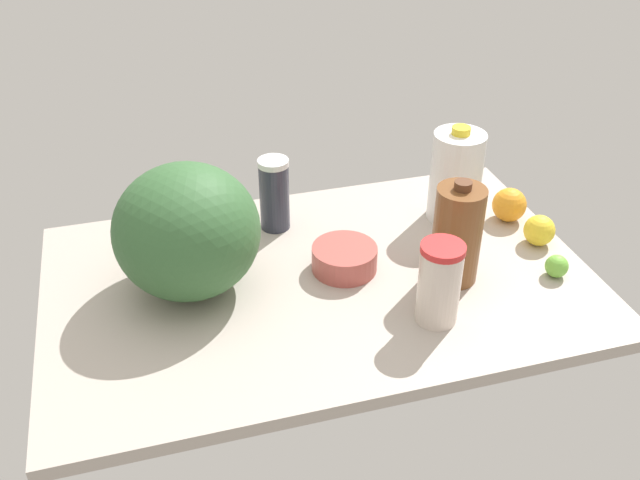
{
  "coord_description": "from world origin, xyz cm",
  "views": [
    {
      "loc": [
        34.96,
        123.02,
        97.03
      ],
      "look_at": [
        0.0,
        0.0,
        13.0
      ],
      "focal_mm": 40.0,
      "sensor_mm": 36.0,
      "label": 1
    }
  ],
  "objects_px": {
    "chocolate_milk_jug": "(457,234)",
    "lemon_by_jug": "(149,225)",
    "milk_jug": "(456,176)",
    "tumbler_cup": "(439,283)",
    "shaker_bottle": "(274,194)",
    "lemon_near_front": "(539,230)",
    "mixing_bowl": "(344,258)",
    "lime_far_back": "(557,266)",
    "watermelon": "(187,231)",
    "orange_beside_bowl": "(509,205)"
  },
  "relations": [
    {
      "from": "chocolate_milk_jug",
      "to": "lemon_by_jug",
      "type": "xyz_separation_m",
      "value": [
        0.63,
        -0.35,
        -0.08
      ]
    },
    {
      "from": "milk_jug",
      "to": "tumbler_cup",
      "type": "distance_m",
      "value": 0.42
    },
    {
      "from": "milk_jug",
      "to": "shaker_bottle",
      "type": "bearing_deg",
      "value": -9.63
    },
    {
      "from": "lemon_by_jug",
      "to": "lemon_near_front",
      "type": "distance_m",
      "value": 0.93
    },
    {
      "from": "tumbler_cup",
      "to": "mixing_bowl",
      "type": "bearing_deg",
      "value": -59.68
    },
    {
      "from": "chocolate_milk_jug",
      "to": "milk_jug",
      "type": "bearing_deg",
      "value": -114.34
    },
    {
      "from": "mixing_bowl",
      "to": "lemon_near_front",
      "type": "relative_size",
      "value": 2.01
    },
    {
      "from": "lime_far_back",
      "to": "milk_jug",
      "type": "bearing_deg",
      "value": -68.73
    },
    {
      "from": "shaker_bottle",
      "to": "milk_jug",
      "type": "height_order",
      "value": "milk_jug"
    },
    {
      "from": "chocolate_milk_jug",
      "to": "tumbler_cup",
      "type": "bearing_deg",
      "value": 52.9
    },
    {
      "from": "watermelon",
      "to": "tumbler_cup",
      "type": "xyz_separation_m",
      "value": [
        -0.46,
        0.24,
        -0.05
      ]
    },
    {
      "from": "watermelon",
      "to": "chocolate_milk_jug",
      "type": "xyz_separation_m",
      "value": [
        -0.56,
        0.12,
        -0.03
      ]
    },
    {
      "from": "lemon_near_front",
      "to": "shaker_bottle",
      "type": "bearing_deg",
      "value": -22.72
    },
    {
      "from": "lemon_by_jug",
      "to": "orange_beside_bowl",
      "type": "distance_m",
      "value": 0.88
    },
    {
      "from": "shaker_bottle",
      "to": "orange_beside_bowl",
      "type": "height_order",
      "value": "shaker_bottle"
    },
    {
      "from": "lime_far_back",
      "to": "mixing_bowl",
      "type": "bearing_deg",
      "value": -19.02
    },
    {
      "from": "milk_jug",
      "to": "tumbler_cup",
      "type": "height_order",
      "value": "milk_jug"
    },
    {
      "from": "orange_beside_bowl",
      "to": "tumbler_cup",
      "type": "bearing_deg",
      "value": 43.21
    },
    {
      "from": "chocolate_milk_jug",
      "to": "lemon_by_jug",
      "type": "bearing_deg",
      "value": -28.66
    },
    {
      "from": "tumbler_cup",
      "to": "milk_jug",
      "type": "bearing_deg",
      "value": -119.09
    },
    {
      "from": "mixing_bowl",
      "to": "orange_beside_bowl",
      "type": "bearing_deg",
      "value": -168.66
    },
    {
      "from": "mixing_bowl",
      "to": "lime_far_back",
      "type": "bearing_deg",
      "value": 160.98
    },
    {
      "from": "shaker_bottle",
      "to": "tumbler_cup",
      "type": "height_order",
      "value": "shaker_bottle"
    },
    {
      "from": "chocolate_milk_jug",
      "to": "orange_beside_bowl",
      "type": "distance_m",
      "value": 0.31
    },
    {
      "from": "orange_beside_bowl",
      "to": "lime_far_back",
      "type": "bearing_deg",
      "value": 86.87
    },
    {
      "from": "milk_jug",
      "to": "lemon_by_jug",
      "type": "bearing_deg",
      "value": -8.29
    },
    {
      "from": "lemon_by_jug",
      "to": "watermelon",
      "type": "bearing_deg",
      "value": 108.34
    },
    {
      "from": "tumbler_cup",
      "to": "chocolate_milk_jug",
      "type": "bearing_deg",
      "value": -127.1
    },
    {
      "from": "lime_far_back",
      "to": "lemon_by_jug",
      "type": "relative_size",
      "value": 0.72
    },
    {
      "from": "lemon_near_front",
      "to": "tumbler_cup",
      "type": "bearing_deg",
      "value": 29.05
    },
    {
      "from": "shaker_bottle",
      "to": "lime_far_back",
      "type": "height_order",
      "value": "shaker_bottle"
    },
    {
      "from": "tumbler_cup",
      "to": "chocolate_milk_jug",
      "type": "height_order",
      "value": "chocolate_milk_jug"
    },
    {
      "from": "lemon_by_jug",
      "to": "tumbler_cup",
      "type": "bearing_deg",
      "value": 138.93
    },
    {
      "from": "lime_far_back",
      "to": "tumbler_cup",
      "type": "bearing_deg",
      "value": 11.62
    },
    {
      "from": "lemon_by_jug",
      "to": "orange_beside_bowl",
      "type": "xyz_separation_m",
      "value": [
        -0.87,
        0.16,
        0.01
      ]
    },
    {
      "from": "lemon_by_jug",
      "to": "lemon_near_front",
      "type": "relative_size",
      "value": 0.97
    },
    {
      "from": "lemon_near_front",
      "to": "orange_beside_bowl",
      "type": "relative_size",
      "value": 0.87
    },
    {
      "from": "lemon_by_jug",
      "to": "orange_beside_bowl",
      "type": "relative_size",
      "value": 0.85
    },
    {
      "from": "milk_jug",
      "to": "lemon_near_front",
      "type": "bearing_deg",
      "value": 130.42
    },
    {
      "from": "tumbler_cup",
      "to": "lemon_near_front",
      "type": "distance_m",
      "value": 0.4
    },
    {
      "from": "tumbler_cup",
      "to": "lime_far_back",
      "type": "xyz_separation_m",
      "value": [
        -0.32,
        -0.07,
        -0.06
      ]
    },
    {
      "from": "mixing_bowl",
      "to": "chocolate_milk_jug",
      "type": "bearing_deg",
      "value": 156.9
    },
    {
      "from": "mixing_bowl",
      "to": "orange_beside_bowl",
      "type": "distance_m",
      "value": 0.47
    },
    {
      "from": "chocolate_milk_jug",
      "to": "mixing_bowl",
      "type": "bearing_deg",
      "value": -23.1
    },
    {
      "from": "shaker_bottle",
      "to": "lime_far_back",
      "type": "bearing_deg",
      "value": 146.17
    },
    {
      "from": "lemon_by_jug",
      "to": "lemon_near_front",
      "type": "bearing_deg",
      "value": 162.58
    },
    {
      "from": "tumbler_cup",
      "to": "chocolate_milk_jug",
      "type": "xyz_separation_m",
      "value": [
        -0.09,
        -0.12,
        0.02
      ]
    },
    {
      "from": "lime_far_back",
      "to": "lemon_by_jug",
      "type": "xyz_separation_m",
      "value": [
        0.86,
        -0.41,
        0.01
      ]
    },
    {
      "from": "shaker_bottle",
      "to": "lime_far_back",
      "type": "distance_m",
      "value": 0.67
    },
    {
      "from": "lime_far_back",
      "to": "orange_beside_bowl",
      "type": "bearing_deg",
      "value": -93.13
    }
  ]
}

